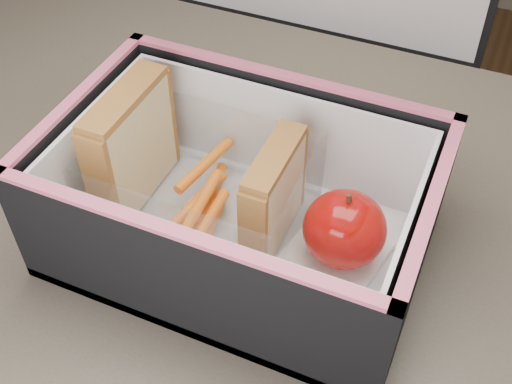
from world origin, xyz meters
TOP-DOWN VIEW (x-y plane):
  - kitchen_table at (0.00, 0.00)m, footprint 1.20×0.80m
  - lunch_bag at (-0.02, 0.03)m, footprint 0.32×0.30m
  - plastic_tub at (-0.07, 0.04)m, footprint 0.19×0.13m
  - sandwich_left at (-0.13, 0.04)m, footprint 0.03×0.10m
  - sandwich_right at (0.00, 0.04)m, footprint 0.02×0.09m
  - carrot_sticks at (-0.06, 0.03)m, footprint 0.05×0.14m
  - paper_napkin at (0.06, 0.03)m, footprint 0.09×0.09m
  - red_apple at (0.07, 0.03)m, footprint 0.09×0.09m

SIDE VIEW (x-z plane):
  - kitchen_table at x=0.00m, z-range 0.28..1.03m
  - paper_napkin at x=0.06m, z-range 0.76..0.77m
  - carrot_sticks at x=-0.06m, z-range 0.77..0.80m
  - plastic_tub at x=-0.07m, z-range 0.76..0.84m
  - red_apple at x=0.07m, z-range 0.77..0.84m
  - sandwich_right at x=0.00m, z-range 0.77..0.86m
  - lunch_bag at x=-0.02m, z-range 0.67..0.97m
  - sandwich_left at x=-0.13m, z-range 0.77..0.88m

